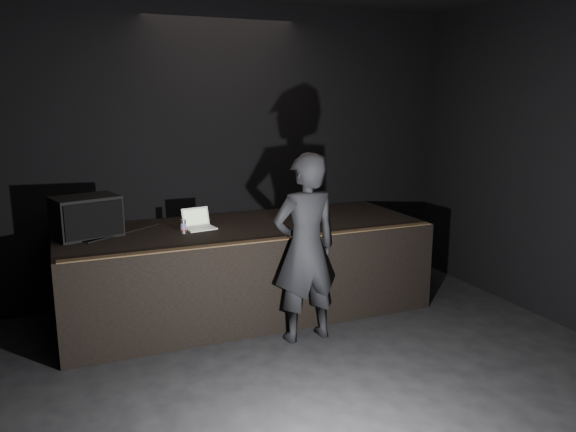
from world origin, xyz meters
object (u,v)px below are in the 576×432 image
(stage_riser, at_px, (245,269))
(laptop, at_px, (198,223))
(stage_monitor, at_px, (86,217))
(beer_can, at_px, (183,227))
(person, at_px, (306,248))

(stage_riser, xyz_separation_m, laptop, (-0.50, 0.08, 0.56))
(stage_monitor, distance_m, beer_can, 0.98)
(laptop, height_order, person, person)
(stage_riser, distance_m, stage_monitor, 1.79)
(beer_can, bearing_deg, stage_monitor, 164.74)
(stage_riser, distance_m, beer_can, 0.91)
(stage_riser, distance_m, person, 1.10)
(stage_monitor, bearing_deg, person, -45.69)
(stage_riser, bearing_deg, laptop, 170.63)
(stage_riser, height_order, beer_can, beer_can)
(stage_monitor, distance_m, person, 2.27)
(stage_riser, xyz_separation_m, stage_monitor, (-1.64, 0.16, 0.71))
(stage_monitor, bearing_deg, laptop, -20.18)
(stage_riser, xyz_separation_m, beer_can, (-0.70, -0.09, 0.57))
(stage_riser, distance_m, laptop, 0.75)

